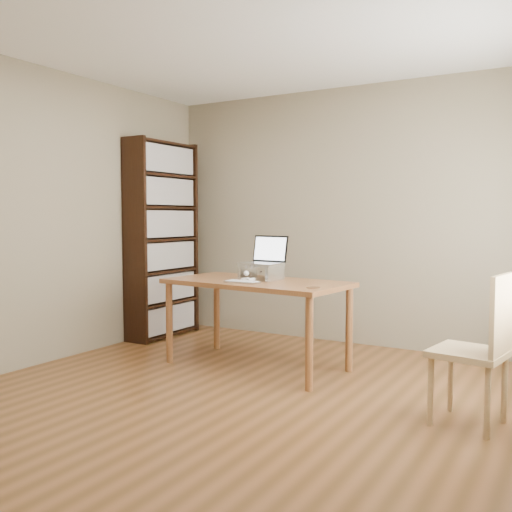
{
  "coord_description": "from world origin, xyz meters",
  "views": [
    {
      "loc": [
        2.14,
        -3.23,
        1.3
      ],
      "look_at": [
        -0.3,
        0.94,
        0.96
      ],
      "focal_mm": 40.0,
      "sensor_mm": 36.0,
      "label": 1
    }
  ],
  "objects": [
    {
      "name": "keyboard",
      "position": [
        -0.32,
        0.74,
        0.76
      ],
      "size": [
        0.29,
        0.13,
        0.02
      ],
      "rotation": [
        0.0,
        0.0,
        -0.03
      ],
      "color": "#BCBEC0",
      "rests_on": "desk"
    },
    {
      "name": "desk",
      "position": [
        -0.31,
        0.96,
        0.66
      ],
      "size": [
        1.62,
        0.92,
        0.75
      ],
      "rotation": [
        0.0,
        0.0,
        -0.09
      ],
      "color": "brown",
      "rests_on": "ground"
    },
    {
      "name": "chair",
      "position": [
        1.59,
        0.44,
        0.52
      ],
      "size": [
        0.48,
        0.48,
        0.96
      ],
      "rotation": [
        0.0,
        0.0,
        -0.15
      ],
      "color": "tan",
      "rests_on": "ground"
    },
    {
      "name": "laptop",
      "position": [
        -0.31,
        1.1,
        0.94
      ],
      "size": [
        0.37,
        0.32,
        0.25
      ],
      "rotation": [
        0.0,
        0.0,
        -0.09
      ],
      "color": "#BCBEC0",
      "rests_on": "laptop_stand"
    },
    {
      "name": "bookshelf",
      "position": [
        -1.83,
        1.55,
        1.05
      ],
      "size": [
        0.3,
        0.9,
        2.1
      ],
      "color": "black",
      "rests_on": "ground"
    },
    {
      "name": "coaster",
      "position": [
        0.33,
        0.73,
        0.75
      ],
      "size": [
        0.11,
        0.11,
        0.01
      ],
      "primitive_type": "cylinder",
      "color": "#542F1C",
      "rests_on": "desk"
    },
    {
      "name": "laptop_stand",
      "position": [
        -0.31,
        1.04,
        0.83
      ],
      "size": [
        0.32,
        0.25,
        0.13
      ],
      "rotation": [
        0.0,
        0.0,
        -0.09
      ],
      "color": "#BCBEC0",
      "rests_on": "desk"
    },
    {
      "name": "cat",
      "position": [
        -0.33,
        1.07,
        0.81
      ],
      "size": [
        0.24,
        0.48,
        0.15
      ],
      "rotation": [
        0.0,
        0.0,
        -0.06
      ],
      "color": "#484338",
      "rests_on": "desk"
    },
    {
      "name": "room",
      "position": [
        0.03,
        0.01,
        1.3
      ],
      "size": [
        4.04,
        4.54,
        2.64
      ],
      "color": "#563516",
      "rests_on": "ground"
    }
  ]
}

